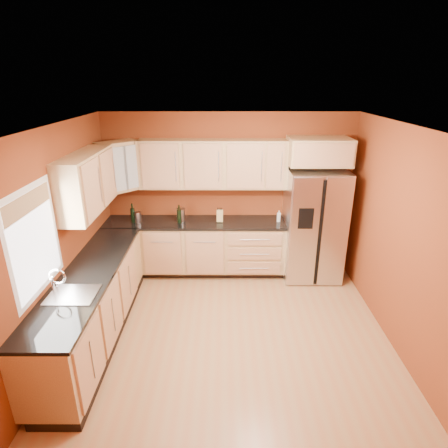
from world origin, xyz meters
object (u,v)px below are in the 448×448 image
Objects in this scene: refrigerator at (313,225)px; canister_left at (138,217)px; wine_bottle_a at (179,214)px; knife_block at (220,216)px; soap_dispenser at (279,216)px.

refrigerator is 10.27× the size of canister_left.
refrigerator is 5.96× the size of wine_bottle_a.
wine_bottle_a is 1.52× the size of knife_block.
knife_block is at bearing 177.46° from refrigerator.
wine_bottle_a is at bearing -2.24° from canister_left.
knife_block is 1.09× the size of soap_dispenser.
canister_left is at bearing 179.36° from refrigerator.
soap_dispenser is at bearing 2.40° from wine_bottle_a.
refrigerator is 1.50m from knife_block.
knife_block reaches higher than soap_dispenser.
knife_block is at bearing 1.53° from canister_left.
canister_left is 2.25m from soap_dispenser.
wine_bottle_a is (-2.14, 0.01, 0.18)m from refrigerator.
soap_dispenser is at bearing 172.52° from refrigerator.
refrigerator is at bearing -7.48° from soap_dispenser.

